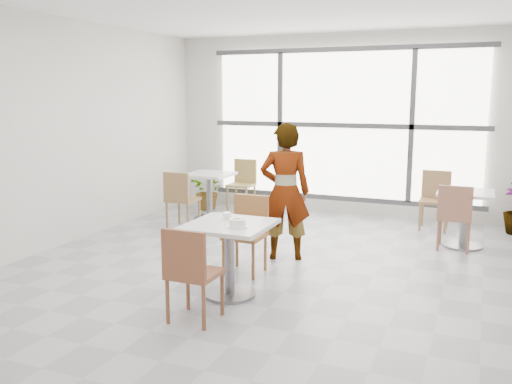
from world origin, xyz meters
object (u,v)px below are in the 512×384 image
at_px(main_table, 230,245).
at_px(bg_table_left, 209,189).
at_px(person, 285,192).
at_px(bg_chair_left_near, 180,196).
at_px(bg_chair_left_far, 243,181).
at_px(bg_chair_right_far, 435,196).
at_px(bg_table_right, 465,211).
at_px(bg_chair_right_near, 455,213).
at_px(coffee_cup, 227,216).
at_px(chair_near, 190,269).
at_px(oatmeal_bowl, 237,223).
at_px(chair_far, 248,228).
at_px(plant_left, 209,190).

height_order(main_table, bg_table_left, same).
relative_size(person, bg_chair_left_near, 1.92).
distance_m(bg_chair_left_near, bg_chair_left_far, 1.75).
bearing_deg(bg_chair_left_far, bg_chair_right_far, -3.98).
relative_size(bg_table_right, bg_chair_right_near, 0.86).
xyz_separation_m(bg_table_right, bg_chair_left_near, (-3.98, -0.58, 0.01)).
bearing_deg(bg_chair_left_far, bg_table_left, -99.76).
bearing_deg(coffee_cup, person, 81.61).
bearing_deg(chair_near, coffee_cup, -85.23).
relative_size(main_table, person, 0.48).
bearing_deg(bg_table_left, coffee_cup, -59.41).
height_order(oatmeal_bowl, bg_chair_right_near, bg_chair_right_near).
height_order(chair_far, person, person).
distance_m(chair_far, bg_chair_left_far, 3.51).
bearing_deg(bg_chair_right_near, chair_far, 39.81).
height_order(main_table, oatmeal_bowl, oatmeal_bowl).
height_order(chair_far, coffee_cup, chair_far).
bearing_deg(person, bg_chair_left_far, -77.05).
height_order(bg_table_right, bg_chair_left_near, bg_chair_left_near).
relative_size(bg_chair_left_far, bg_chair_right_far, 1.00).
xyz_separation_m(chair_far, person, (0.23, 0.62, 0.34)).
relative_size(oatmeal_bowl, bg_chair_right_near, 0.24).
relative_size(person, bg_chair_right_near, 1.92).
bearing_deg(bg_table_left, bg_chair_left_far, 80.24).
xyz_separation_m(chair_near, coffee_cup, (-0.07, 0.90, 0.28)).
height_order(coffee_cup, plant_left, coffee_cup).
bearing_deg(main_table, oatmeal_bowl, -39.84).
bearing_deg(person, chair_near, 66.41).
distance_m(coffee_cup, bg_chair_right_near, 3.20).
distance_m(bg_table_left, plant_left, 0.76).
relative_size(chair_far, bg_chair_left_near, 1.00).
distance_m(bg_table_left, bg_chair_left_near, 0.77).
height_order(coffee_cup, bg_chair_left_near, bg_chair_left_near).
height_order(main_table, bg_chair_right_far, bg_chair_right_far).
xyz_separation_m(bg_chair_left_near, bg_chair_left_far, (0.26, 1.73, 0.00)).
xyz_separation_m(person, bg_table_left, (-1.87, 1.60, -0.35)).
xyz_separation_m(bg_table_left, plant_left, (-0.36, 0.65, -0.15)).
bearing_deg(bg_table_left, bg_chair_right_near, -6.63).
relative_size(coffee_cup, person, 0.09).
bearing_deg(plant_left, oatmeal_bowl, -58.80).
relative_size(bg_chair_left_far, plant_left, 1.29).
bearing_deg(plant_left, bg_chair_left_near, -79.64).
height_order(main_table, bg_chair_right_near, bg_chair_right_near).
distance_m(oatmeal_bowl, bg_chair_left_near, 3.13).
xyz_separation_m(coffee_cup, plant_left, (-2.04, 3.50, -0.44)).
relative_size(bg_table_left, bg_chair_right_far, 0.86).
bearing_deg(bg_chair_left_far, person, -56.39).
distance_m(bg_table_left, bg_chair_left_far, 0.98).
distance_m(oatmeal_bowl, bg_table_right, 3.55).
xyz_separation_m(main_table, person, (0.08, 1.41, 0.31)).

